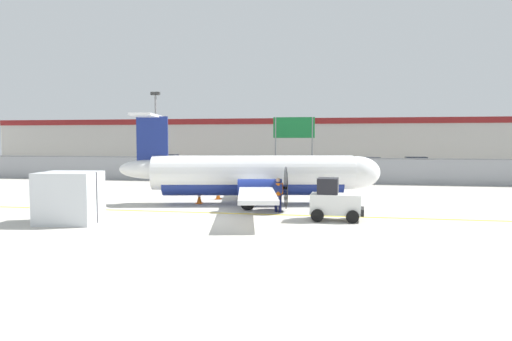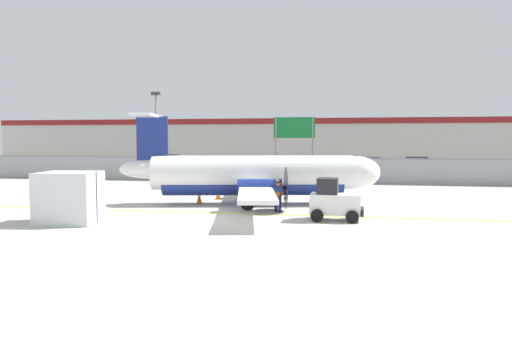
% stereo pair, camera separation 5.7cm
% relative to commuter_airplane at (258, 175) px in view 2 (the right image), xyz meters
% --- Properties ---
extents(ground_plane, '(140.00, 140.00, 0.01)m').
position_rel_commuter_airplane_xyz_m(ground_plane, '(-1.62, -3.41, -1.60)').
color(ground_plane, '#BCB7AD').
extents(perimeter_fence, '(98.00, 0.10, 2.10)m').
position_rel_commuter_airplane_xyz_m(perimeter_fence, '(-1.62, 12.59, -0.49)').
color(perimeter_fence, gray).
rests_on(perimeter_fence, ground).
extents(parking_lot_strip, '(98.00, 17.00, 0.12)m').
position_rel_commuter_airplane_xyz_m(parking_lot_strip, '(-1.62, 24.09, -1.54)').
color(parking_lot_strip, '#38383A').
rests_on(parking_lot_strip, ground).
extents(background_building, '(91.00, 8.10, 6.50)m').
position_rel_commuter_airplane_xyz_m(background_building, '(-1.62, 42.58, 1.66)').
color(background_building, beige).
rests_on(background_building, ground).
extents(commuter_airplane, '(14.46, 16.01, 4.92)m').
position_rel_commuter_airplane_xyz_m(commuter_airplane, '(0.00, 0.00, 0.00)').
color(commuter_airplane, white).
rests_on(commuter_airplane, ground).
extents(baggage_tug, '(2.39, 1.50, 1.88)m').
position_rel_commuter_airplane_xyz_m(baggage_tug, '(4.22, -4.43, -0.75)').
color(baggage_tug, silver).
rests_on(baggage_tug, ground).
extents(ground_crew_worker, '(0.55, 0.41, 1.70)m').
position_rel_commuter_airplane_xyz_m(ground_crew_worker, '(1.47, -2.62, -0.65)').
color(ground_crew_worker, '#191E4C').
rests_on(ground_crew_worker, ground).
extents(cargo_container, '(2.62, 2.27, 2.20)m').
position_rel_commuter_airplane_xyz_m(cargo_container, '(-7.03, -7.01, -0.50)').
color(cargo_container, silver).
rests_on(cargo_container, ground).
extents(traffic_cone_near_left, '(0.36, 0.36, 0.64)m').
position_rel_commuter_airplane_xyz_m(traffic_cone_near_left, '(-3.25, -0.38, -1.29)').
color(traffic_cone_near_left, orange).
rests_on(traffic_cone_near_left, ground).
extents(traffic_cone_near_right, '(0.36, 0.36, 0.64)m').
position_rel_commuter_airplane_xyz_m(traffic_cone_near_right, '(-2.67, 1.58, -1.29)').
color(traffic_cone_near_right, orange).
rests_on(traffic_cone_near_right, ground).
extents(parked_car_0, '(4.35, 2.34, 1.58)m').
position_rel_commuter_airplane_xyz_m(parked_car_0, '(-16.36, 29.89, -0.71)').
color(parked_car_0, red).
rests_on(parked_car_0, parking_lot_strip).
extents(parked_car_1, '(4.33, 2.29, 1.58)m').
position_rel_commuter_airplane_xyz_m(parked_car_1, '(-11.17, 18.67, -0.71)').
color(parked_car_1, navy).
rests_on(parked_car_1, parking_lot_strip).
extents(parked_car_2, '(4.23, 2.06, 1.58)m').
position_rel_commuter_airplane_xyz_m(parked_car_2, '(-5.28, 24.60, -0.71)').
color(parked_car_2, navy).
rests_on(parked_car_2, parking_lot_strip).
extents(parked_car_3, '(4.29, 2.19, 1.58)m').
position_rel_commuter_airplane_xyz_m(parked_car_3, '(0.37, 25.69, -0.71)').
color(parked_car_3, black).
rests_on(parked_car_3, parking_lot_strip).
extents(parked_car_4, '(4.22, 2.04, 1.58)m').
position_rel_commuter_airplane_xyz_m(parked_car_4, '(7.95, 24.64, -0.71)').
color(parked_car_4, red).
rests_on(parked_car_4, parking_lot_strip).
extents(parked_car_5, '(4.25, 2.10, 1.58)m').
position_rel_commuter_airplane_xyz_m(parked_car_5, '(13.01, 26.70, -0.71)').
color(parked_car_5, '#B28C19').
rests_on(parked_car_5, parking_lot_strip).
extents(apron_light_pole, '(0.70, 0.30, 7.27)m').
position_rel_commuter_airplane_xyz_m(apron_light_pole, '(-9.62, 9.13, 2.70)').
color(apron_light_pole, slate).
rests_on(apron_light_pole, ground).
extents(highway_sign, '(3.60, 0.14, 5.50)m').
position_rel_commuter_airplane_xyz_m(highway_sign, '(0.69, 14.91, 2.54)').
color(highway_sign, slate).
rests_on(highway_sign, ground).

